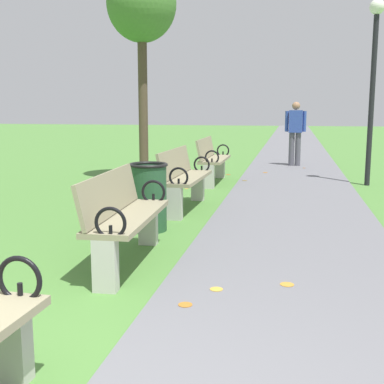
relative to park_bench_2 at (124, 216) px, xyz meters
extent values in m
cube|color=slate|center=(1.61, 15.12, -0.48)|extent=(2.22, 44.00, 0.02)
cube|color=#B7B5AD|center=(0.07, -2.16, -0.26)|extent=(0.20, 0.13, 0.45)
torus|color=black|center=(0.13, -2.14, 0.10)|extent=(0.27, 0.04, 0.27)
cylinder|color=black|center=(0.13, -2.14, 0.02)|extent=(0.03, 0.03, 0.12)
cube|color=gray|center=(0.05, 0.00, -0.01)|extent=(0.50, 1.62, 0.05)
cube|color=gray|center=(-0.14, -0.01, 0.21)|extent=(0.19, 1.60, 0.40)
cube|color=#B7B5AD|center=(0.08, -0.74, -0.26)|extent=(0.20, 0.13, 0.45)
cube|color=#B7B5AD|center=(0.02, 0.74, -0.26)|extent=(0.20, 0.13, 0.45)
torus|color=black|center=(0.14, -0.75, 0.10)|extent=(0.27, 0.04, 0.27)
cylinder|color=black|center=(0.14, -0.75, 0.02)|extent=(0.03, 0.03, 0.12)
torus|color=black|center=(0.08, 0.76, 0.10)|extent=(0.27, 0.04, 0.27)
cylinder|color=black|center=(0.08, 0.76, 0.02)|extent=(0.03, 0.03, 0.12)
cube|color=gray|center=(0.05, 2.75, -0.01)|extent=(0.48, 1.61, 0.05)
cube|color=gray|center=(-0.14, 2.75, 0.21)|extent=(0.17, 1.60, 0.40)
cube|color=#B7B5AD|center=(0.03, 2.01, -0.26)|extent=(0.20, 0.13, 0.45)
cube|color=#B7B5AD|center=(0.07, 3.49, -0.26)|extent=(0.20, 0.13, 0.45)
torus|color=black|center=(0.09, 1.99, 0.10)|extent=(0.27, 0.04, 0.27)
cylinder|color=black|center=(0.09, 1.99, 0.02)|extent=(0.03, 0.03, 0.12)
torus|color=black|center=(0.13, 3.51, 0.10)|extent=(0.27, 0.04, 0.27)
cylinder|color=black|center=(0.13, 3.51, 0.02)|extent=(0.03, 0.03, 0.12)
cube|color=gray|center=(0.05, 5.47, -0.01)|extent=(0.44, 1.60, 0.05)
cube|color=gray|center=(-0.14, 5.47, 0.21)|extent=(0.12, 1.60, 0.40)
cube|color=#B7B5AD|center=(0.05, 4.73, -0.26)|extent=(0.20, 0.12, 0.45)
cube|color=#B7B5AD|center=(0.05, 6.21, -0.26)|extent=(0.20, 0.12, 0.45)
torus|color=black|center=(0.11, 4.71, 0.10)|extent=(0.27, 0.03, 0.27)
cylinder|color=black|center=(0.11, 4.71, 0.02)|extent=(0.03, 0.03, 0.12)
torus|color=black|center=(0.11, 6.23, 0.10)|extent=(0.27, 0.03, 0.27)
cylinder|color=black|center=(0.11, 6.23, 0.02)|extent=(0.03, 0.03, 0.12)
cylinder|color=#4C3D2D|center=(-1.42, 5.44, 1.03)|extent=(0.19, 0.19, 3.04)
ellipsoid|color=#477A33|center=(-1.42, 5.44, 3.03)|extent=(1.37, 1.37, 1.51)
cylinder|color=#4C4C56|center=(1.71, 8.70, -0.04)|extent=(0.14, 0.14, 0.85)
cylinder|color=#4C4C56|center=(1.55, 8.70, -0.04)|extent=(0.14, 0.14, 0.85)
cube|color=#2D4799|center=(1.63, 8.70, 0.66)|extent=(0.34, 0.22, 0.56)
sphere|color=#9E7051|center=(1.63, 8.70, 1.05)|extent=(0.20, 0.20, 0.20)
cylinder|color=#2D4799|center=(1.85, 8.70, 0.66)|extent=(0.09, 0.09, 0.52)
cylinder|color=#2D4799|center=(1.41, 8.69, 0.66)|extent=(0.09, 0.09, 0.52)
cylinder|color=#234C2D|center=(-0.15, 1.37, -0.09)|extent=(0.44, 0.44, 0.80)
torus|color=black|center=(-0.15, 1.37, 0.33)|extent=(0.48, 0.48, 0.04)
cylinder|color=black|center=(3.03, 5.73, 1.11)|extent=(0.10, 0.10, 3.20)
sphere|color=white|center=(3.03, 5.73, 2.85)|extent=(0.28, 0.28, 0.28)
cylinder|color=#BC842D|center=(1.56, -0.34, -0.46)|extent=(0.17, 0.17, 0.00)
cylinder|color=#93511E|center=(0.17, 6.75, -0.48)|extent=(0.13, 0.13, 0.00)
cylinder|color=#93511E|center=(-1.38, 2.77, -0.48)|extent=(0.13, 0.13, 0.00)
cylinder|color=gold|center=(0.99, -0.57, -0.46)|extent=(0.15, 0.15, 0.00)
cylinder|color=#AD6B23|center=(0.98, 7.11, -0.46)|extent=(0.12, 0.12, 0.00)
cylinder|color=#BC842D|center=(-1.12, 7.72, -0.48)|extent=(0.13, 0.13, 0.00)
cylinder|color=#BC842D|center=(-0.35, 4.62, -0.48)|extent=(0.10, 0.10, 0.00)
cylinder|color=#93511E|center=(1.87, 8.19, -0.46)|extent=(0.10, 0.10, 0.00)
cylinder|color=brown|center=(0.63, 5.75, -0.46)|extent=(0.14, 0.14, 0.00)
cylinder|color=#AD6B23|center=(0.80, -0.95, -0.46)|extent=(0.15, 0.15, 0.00)
camera|label=1|loc=(1.57, -4.54, 1.03)|focal=47.38mm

